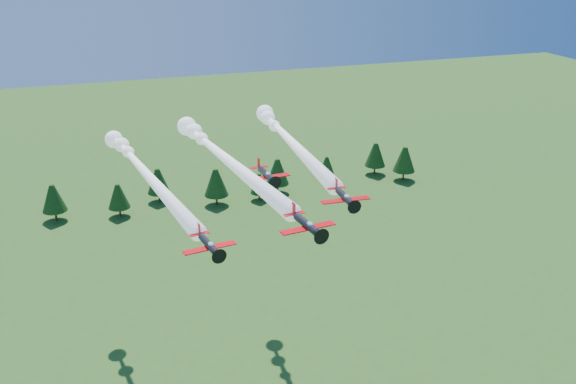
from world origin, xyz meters
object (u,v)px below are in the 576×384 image
object	(u,v)px
plane_slot	(266,175)
plane_left	(143,170)
plane_lead	(221,155)
plane_right	(288,138)

from	to	relation	value
plane_slot	plane_left	bearing A→B (deg)	123.10
plane_lead	plane_slot	distance (m)	12.52
plane_lead	plane_right	size ratio (longest dim) A/B	1.02
plane_right	plane_slot	bearing A→B (deg)	-114.13
plane_left	plane_slot	world-z (taller)	plane_slot
plane_lead	plane_right	bearing A→B (deg)	24.15
plane_right	plane_slot	xyz separation A→B (m)	(-10.59, -20.89, 1.25)
plane_left	plane_slot	distance (m)	28.83
plane_left	plane_slot	xyz separation A→B (m)	(16.52, -23.03, 5.27)
plane_lead	plane_slot	bearing A→B (deg)	-76.44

